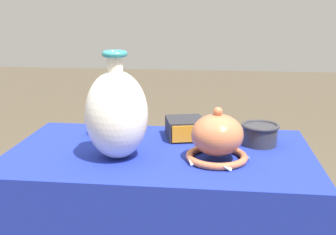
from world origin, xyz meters
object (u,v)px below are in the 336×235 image
at_px(mosaic_tile_box, 185,128).
at_px(pot_squat_cobalt, 111,127).
at_px(vase_tall_bulbous, 117,114).
at_px(vase_dome_bell, 217,139).
at_px(cup_wide_charcoal, 260,133).

height_order(mosaic_tile_box, pot_squat_cobalt, mosaic_tile_box).
bearing_deg(vase_tall_bulbous, vase_dome_bell, 1.89).
height_order(vase_tall_bulbous, mosaic_tile_box, vase_tall_bulbous).
xyz_separation_m(vase_dome_bell, cup_wide_charcoal, (0.14, 0.16, -0.03)).
bearing_deg(mosaic_tile_box, pot_squat_cobalt, 162.78).
xyz_separation_m(vase_tall_bulbous, cup_wide_charcoal, (0.44, 0.17, -0.10)).
bearing_deg(pot_squat_cobalt, cup_wide_charcoal, -6.82).
bearing_deg(cup_wide_charcoal, vase_dome_bell, -131.27).
distance_m(vase_tall_bulbous, vase_dome_bell, 0.31).
relative_size(vase_tall_bulbous, pot_squat_cobalt, 2.18).
distance_m(mosaic_tile_box, pot_squat_cobalt, 0.27).
xyz_separation_m(pot_squat_cobalt, cup_wide_charcoal, (0.52, -0.06, 0.01)).
distance_m(vase_dome_bell, mosaic_tile_box, 0.24).
height_order(vase_dome_bell, mosaic_tile_box, vase_dome_bell).
distance_m(vase_dome_bell, pot_squat_cobalt, 0.45).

